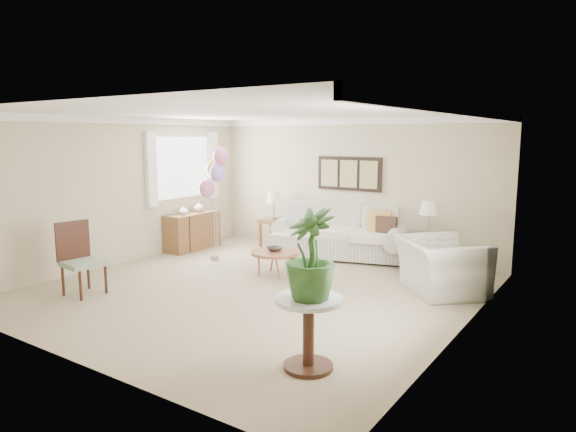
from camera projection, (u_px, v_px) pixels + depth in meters
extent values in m
plane|color=tan|center=(256.00, 290.00, 7.65)|extent=(6.00, 6.00, 0.00)
cube|color=#C1B196|center=(350.00, 187.00, 9.91)|extent=(6.00, 0.04, 2.60)
cube|color=#C1B196|center=(67.00, 236.00, 4.99)|extent=(6.00, 0.04, 2.60)
cube|color=#C1B196|center=(121.00, 191.00, 9.11)|extent=(0.04, 6.00, 2.60)
cube|color=#C1B196|center=(465.00, 222.00, 5.79)|extent=(0.04, 6.00, 2.60)
cube|color=white|center=(254.00, 113.00, 7.25)|extent=(6.00, 6.00, 0.02)
cube|color=white|center=(350.00, 121.00, 9.69)|extent=(6.00, 0.06, 0.12)
cube|color=white|center=(119.00, 120.00, 8.90)|extent=(0.06, 6.00, 0.12)
cube|color=white|center=(469.00, 111.00, 5.62)|extent=(0.06, 6.00, 0.12)
cube|color=white|center=(183.00, 167.00, 10.27)|extent=(0.04, 1.40, 1.20)
cube|color=white|center=(151.00, 170.00, 9.55)|extent=(0.10, 0.22, 1.40)
cube|color=white|center=(213.00, 165.00, 10.94)|extent=(0.10, 0.22, 1.40)
cube|color=black|center=(349.00, 174.00, 9.85)|extent=(1.35, 0.04, 0.65)
cube|color=#8C8C59|center=(329.00, 173.00, 10.06)|extent=(0.36, 0.02, 0.52)
cube|color=#8C8C59|center=(349.00, 174.00, 9.82)|extent=(0.36, 0.02, 0.52)
cube|color=#8C8C59|center=(369.00, 175.00, 9.59)|extent=(0.36, 0.02, 0.52)
cube|color=silver|center=(338.00, 244.00, 9.68)|extent=(2.61, 1.62, 0.40)
cube|color=silver|center=(347.00, 219.00, 9.92)|extent=(2.41, 0.89, 0.61)
cylinder|color=silver|center=(287.00, 225.00, 10.29)|extent=(0.61, 1.05, 0.35)
cylinder|color=silver|center=(397.00, 238.00, 9.00)|extent=(0.61, 1.05, 0.35)
cube|color=silver|center=(305.00, 228.00, 9.99)|extent=(0.85, 0.95, 0.13)
cube|color=silver|center=(337.00, 232.00, 9.60)|extent=(0.85, 0.95, 0.13)
cube|color=silver|center=(371.00, 236.00, 9.22)|extent=(0.85, 0.95, 0.13)
cube|color=#91AEBE|center=(303.00, 214.00, 10.19)|extent=(0.42, 0.13, 0.42)
cube|color=gold|center=(380.00, 222.00, 9.29)|extent=(0.42, 0.13, 0.42)
cube|color=#3B271D|center=(386.00, 227.00, 9.15)|extent=(0.38, 0.11, 0.38)
cube|color=silver|center=(338.00, 256.00, 9.72)|extent=(2.21, 0.88, 0.04)
cube|color=brown|center=(274.00, 221.00, 10.56)|extent=(0.53, 0.48, 0.08)
cube|color=brown|center=(260.00, 235.00, 10.56)|extent=(0.05, 0.05, 0.50)
cube|color=brown|center=(277.00, 237.00, 10.33)|extent=(0.05, 0.05, 0.50)
cube|color=brown|center=(271.00, 232.00, 10.88)|extent=(0.05, 0.05, 0.50)
cube|color=brown|center=(288.00, 234.00, 10.64)|extent=(0.05, 0.05, 0.50)
cube|color=brown|center=(428.00, 237.00, 8.86)|extent=(0.54, 0.49, 0.08)
cube|color=brown|center=(411.00, 254.00, 8.86)|extent=(0.05, 0.05, 0.51)
cube|color=brown|center=(436.00, 257.00, 8.62)|extent=(0.05, 0.05, 0.51)
cube|color=brown|center=(419.00, 250.00, 9.18)|extent=(0.05, 0.05, 0.51)
cube|color=brown|center=(443.00, 253.00, 8.94)|extent=(0.05, 0.05, 0.51)
cylinder|color=gray|center=(274.00, 218.00, 10.55)|extent=(0.13, 0.13, 0.06)
cylinder|color=gray|center=(274.00, 209.00, 10.52)|extent=(0.04, 0.04, 0.28)
cone|color=silver|center=(274.00, 197.00, 10.48)|extent=(0.32, 0.32, 0.23)
cylinder|color=gray|center=(428.00, 233.00, 8.84)|extent=(0.14, 0.14, 0.06)
cylinder|color=gray|center=(428.00, 223.00, 8.82)|extent=(0.04, 0.04, 0.29)
cone|color=silver|center=(429.00, 208.00, 8.78)|extent=(0.33, 0.33, 0.23)
cylinder|color=olive|center=(275.00, 252.00, 8.39)|extent=(0.80, 0.80, 0.04)
cylinder|color=olive|center=(291.00, 264.00, 8.47)|extent=(0.03, 0.03, 0.36)
cylinder|color=olive|center=(272.00, 261.00, 8.68)|extent=(0.03, 0.03, 0.36)
cylinder|color=olive|center=(259.00, 265.00, 8.37)|extent=(0.03, 0.03, 0.36)
cylinder|color=olive|center=(278.00, 269.00, 8.16)|extent=(0.03, 0.03, 0.36)
imported|color=#2B2522|center=(275.00, 249.00, 8.41)|extent=(0.31, 0.31, 0.06)
imported|color=silver|center=(440.00, 266.00, 7.46)|extent=(1.60, 1.60, 0.79)
cylinder|color=silver|center=(309.00, 300.00, 4.94)|extent=(0.67, 0.67, 0.04)
cylinder|color=#361A12|center=(308.00, 335.00, 5.00)|extent=(0.11, 0.11, 0.67)
cylinder|color=#361A12|center=(308.00, 368.00, 5.05)|extent=(0.49, 0.49, 0.01)
imported|color=#1D4716|center=(310.00, 254.00, 4.83)|extent=(0.61, 0.61, 0.87)
cube|color=gray|center=(84.00, 263.00, 7.34)|extent=(0.58, 0.58, 0.07)
cylinder|color=#361A12|center=(63.00, 281.00, 7.33)|extent=(0.04, 0.04, 0.43)
cylinder|color=#361A12|center=(81.00, 286.00, 7.10)|extent=(0.04, 0.04, 0.43)
cylinder|color=#361A12|center=(88.00, 275.00, 7.66)|extent=(0.04, 0.04, 0.43)
cylinder|color=#361A12|center=(106.00, 279.00, 7.44)|extent=(0.04, 0.04, 0.43)
cube|color=#361A12|center=(73.00, 240.00, 7.42)|extent=(0.11, 0.50, 0.57)
cube|color=brown|center=(192.00, 231.00, 10.35)|extent=(0.45, 1.20, 0.74)
cube|color=#361A12|center=(182.00, 233.00, 10.10)|extent=(0.46, 0.02, 0.70)
cube|color=#361A12|center=(203.00, 229.00, 10.59)|extent=(0.46, 0.02, 0.70)
imported|color=silver|center=(183.00, 210.00, 10.06)|extent=(0.19, 0.19, 0.18)
imported|color=#B1B3AE|center=(199.00, 207.00, 10.42)|extent=(0.26, 0.26, 0.21)
cube|color=gray|center=(214.00, 258.00, 9.47)|extent=(0.10, 0.10, 0.08)
ellipsoid|color=pink|center=(207.00, 188.00, 9.29)|extent=(0.29, 0.29, 0.34)
cylinder|color=silver|center=(211.00, 227.00, 9.39)|extent=(0.01, 0.01, 1.08)
ellipsoid|color=#B48BF0|center=(218.00, 173.00, 9.13)|extent=(0.29, 0.29, 0.34)
cylinder|color=silver|center=(216.00, 220.00, 9.31)|extent=(0.01, 0.01, 1.37)
ellipsoid|color=#FFE471|center=(214.00, 169.00, 9.33)|extent=(0.29, 0.29, 0.34)
cylinder|color=silver|center=(214.00, 217.00, 9.41)|extent=(0.01, 0.01, 1.42)
ellipsoid|color=pink|center=(221.00, 156.00, 9.11)|extent=(0.29, 0.29, 0.34)
cylinder|color=silver|center=(218.00, 212.00, 9.30)|extent=(0.01, 0.01, 1.66)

